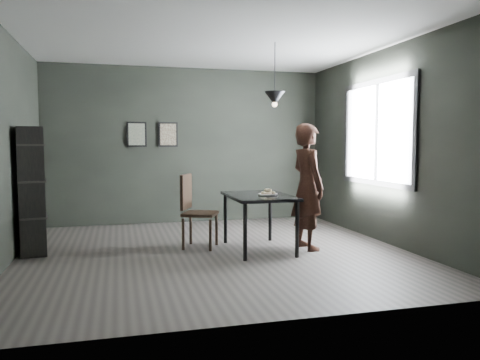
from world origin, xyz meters
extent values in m
plane|color=#35302D|center=(0.00, 0.00, 0.00)|extent=(5.00, 5.00, 0.00)
cube|color=black|center=(0.00, 2.50, 1.40)|extent=(5.00, 0.10, 2.80)
cube|color=silver|center=(0.00, 0.00, 2.80)|extent=(5.00, 5.00, 0.02)
cube|color=white|center=(2.48, 0.20, 1.60)|extent=(0.02, 1.80, 1.40)
cube|color=black|center=(2.47, 0.20, 1.60)|extent=(0.04, 1.96, 1.56)
cube|color=black|center=(0.60, 0.00, 0.73)|extent=(0.80, 1.20, 0.04)
cylinder|color=black|center=(0.26, -0.54, 0.35)|extent=(0.05, 0.05, 0.71)
cylinder|color=black|center=(0.94, -0.54, 0.35)|extent=(0.05, 0.05, 0.71)
cylinder|color=black|center=(0.26, 0.54, 0.35)|extent=(0.05, 0.05, 0.71)
cylinder|color=black|center=(0.94, 0.54, 0.35)|extent=(0.05, 0.05, 0.71)
cylinder|color=white|center=(0.70, -0.10, 0.76)|extent=(0.23, 0.23, 0.01)
torus|color=#FCF0C4|center=(0.74, -0.12, 0.78)|extent=(0.11, 0.11, 0.04)
torus|color=#FCF0C4|center=(0.71, -0.06, 0.78)|extent=(0.11, 0.11, 0.04)
torus|color=#FCF0C4|center=(0.65, -0.09, 0.78)|extent=(0.11, 0.11, 0.04)
torus|color=#FCF0C4|center=(0.68, -0.14, 0.78)|extent=(0.11, 0.11, 0.04)
torus|color=#FCF0C4|center=(0.70, -0.10, 0.82)|extent=(0.11, 0.11, 0.05)
imported|color=black|center=(1.26, -0.10, 0.85)|extent=(0.48, 0.67, 1.71)
cube|color=black|center=(-0.15, 0.33, 0.47)|extent=(0.58, 0.58, 0.04)
cube|color=black|center=(-0.33, 0.42, 0.77)|extent=(0.22, 0.42, 0.48)
cylinder|color=black|center=(-0.39, 0.24, 0.21)|extent=(0.04, 0.04, 0.43)
cylinder|color=black|center=(-0.05, 0.08, 0.21)|extent=(0.04, 0.04, 0.43)
cylinder|color=black|center=(-0.24, 0.58, 0.21)|extent=(0.04, 0.04, 0.43)
cylinder|color=black|center=(0.10, 0.43, 0.21)|extent=(0.04, 0.04, 0.43)
cube|color=black|center=(-2.32, 0.53, 0.82)|extent=(0.40, 0.59, 1.65)
cylinder|color=black|center=(0.85, 0.10, 2.42)|extent=(0.01, 0.01, 0.75)
cone|color=black|center=(0.85, 0.10, 2.05)|extent=(0.28, 0.28, 0.18)
sphere|color=#FFE0B2|center=(0.85, 0.10, 1.97)|extent=(0.07, 0.07, 0.07)
cube|color=black|center=(-0.90, 2.47, 1.60)|extent=(0.34, 0.03, 0.44)
cube|color=#3B5346|center=(-0.90, 2.45, 1.60)|extent=(0.28, 0.01, 0.38)
cube|color=black|center=(-0.35, 2.47, 1.60)|extent=(0.34, 0.03, 0.44)
cube|color=brown|center=(-0.35, 2.45, 1.60)|extent=(0.28, 0.01, 0.38)
camera|label=1|loc=(-1.23, -5.99, 1.43)|focal=35.00mm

